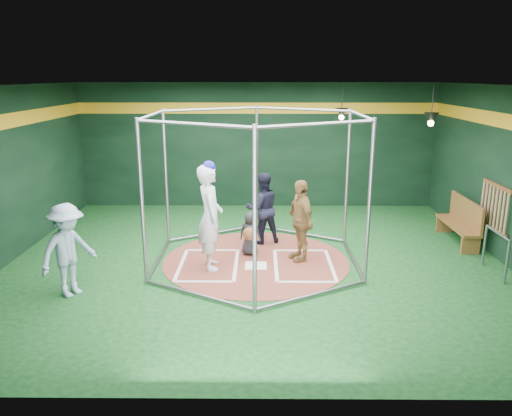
{
  "coord_description": "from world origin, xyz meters",
  "views": [
    {
      "loc": [
        0.08,
        -9.59,
        3.69
      ],
      "look_at": [
        0.0,
        0.1,
        1.1
      ],
      "focal_mm": 35.0,
      "sensor_mm": 36.0,
      "label": 1
    }
  ],
  "objects_px": {
    "dugout_bench": "(461,220)",
    "visitor_leopard": "(300,220)",
    "batter_figure": "(210,216)",
    "umpire": "(262,208)"
  },
  "relations": [
    {
      "from": "visitor_leopard",
      "to": "umpire",
      "type": "bearing_deg",
      "value": -165.02
    },
    {
      "from": "dugout_bench",
      "to": "visitor_leopard",
      "type": "bearing_deg",
      "value": -163.05
    },
    {
      "from": "dugout_bench",
      "to": "umpire",
      "type": "bearing_deg",
      "value": -179.13
    },
    {
      "from": "batter_figure",
      "to": "dugout_bench",
      "type": "height_order",
      "value": "batter_figure"
    },
    {
      "from": "visitor_leopard",
      "to": "umpire",
      "type": "xyz_separation_m",
      "value": [
        -0.76,
        1.07,
        -0.03
      ]
    },
    {
      "from": "batter_figure",
      "to": "umpire",
      "type": "distance_m",
      "value": 1.85
    },
    {
      "from": "batter_figure",
      "to": "dugout_bench",
      "type": "xyz_separation_m",
      "value": [
        5.51,
        1.59,
        -0.54
      ]
    },
    {
      "from": "visitor_leopard",
      "to": "umpire",
      "type": "distance_m",
      "value": 1.31
    },
    {
      "from": "visitor_leopard",
      "to": "umpire",
      "type": "relative_size",
      "value": 1.04
    },
    {
      "from": "visitor_leopard",
      "to": "batter_figure",
      "type": "bearing_deg",
      "value": -96.18
    }
  ]
}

